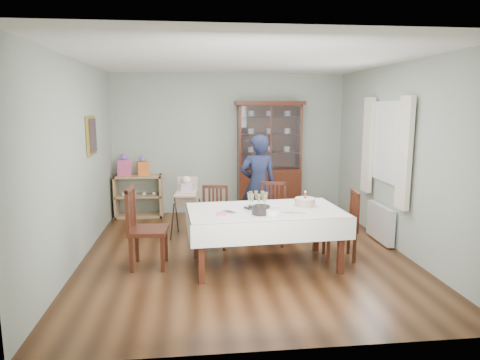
{
  "coord_description": "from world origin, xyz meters",
  "views": [
    {
      "loc": [
        -0.71,
        -5.83,
        2.08
      ],
      "look_at": [
        -0.04,
        0.2,
        1.03
      ],
      "focal_mm": 32.0,
      "sensor_mm": 36.0,
      "label": 1
    }
  ],
  "objects": [
    {
      "name": "window",
      "position": [
        2.22,
        0.3,
        1.55
      ],
      "size": [
        0.04,
        1.02,
        1.22
      ],
      "primitive_type": "cube",
      "color": "white",
      "rests_on": "room_shell"
    },
    {
      "name": "woman",
      "position": [
        0.34,
        0.93,
        0.82
      ],
      "size": [
        0.62,
        0.43,
        1.64
      ],
      "primitive_type": "imported",
      "rotation": [
        0.0,
        0.0,
        3.2
      ],
      "color": "black",
      "rests_on": "floor"
    },
    {
      "name": "chair_far_left",
      "position": [
        -0.41,
        0.35,
        0.27
      ],
      "size": [
        0.47,
        0.47,
        0.9
      ],
      "rotation": [
        0.0,
        0.0,
        -0.17
      ],
      "color": "#401F10",
      "rests_on": "floor"
    },
    {
      "name": "high_chair",
      "position": [
        -0.82,
        0.94,
        0.38
      ],
      "size": [
        0.49,
        0.49,
        0.98
      ],
      "rotation": [
        0.0,
        0.0,
        -0.13
      ],
      "color": "black",
      "rests_on": "floor"
    },
    {
      "name": "plate_stack_dark",
      "position": [
        0.12,
        -0.74,
        0.81
      ],
      "size": [
        0.29,
        0.29,
        0.11
      ],
      "primitive_type": "cylinder",
      "rotation": [
        0.0,
        0.0,
        -0.37
      ],
      "color": "black",
      "rests_on": "dining_table"
    },
    {
      "name": "chair_end_left",
      "position": [
        -1.32,
        -0.38,
        0.32
      ],
      "size": [
        0.51,
        0.51,
        1.07
      ],
      "rotation": [
        0.0,
        0.0,
        1.51
      ],
      "color": "#401F10",
      "rests_on": "floor"
    },
    {
      "name": "birthday_cake",
      "position": [
        0.76,
        -0.41,
        0.82
      ],
      "size": [
        0.31,
        0.31,
        0.21
      ],
      "color": "white",
      "rests_on": "dining_table"
    },
    {
      "name": "curtain_left",
      "position": [
        2.16,
        -0.32,
        1.45
      ],
      "size": [
        0.07,
        0.3,
        1.55
      ],
      "primitive_type": "cube",
      "color": "silver",
      "rests_on": "room_shell"
    },
    {
      "name": "plate_stack_white",
      "position": [
        0.25,
        -0.8,
        0.8
      ],
      "size": [
        0.23,
        0.23,
        0.08
      ],
      "primitive_type": "cylinder",
      "rotation": [
        0.0,
        0.0,
        -0.2
      ],
      "color": "white",
      "rests_on": "dining_table"
    },
    {
      "name": "curtain_right",
      "position": [
        2.16,
        0.92,
        1.45
      ],
      "size": [
        0.07,
        0.3,
        1.55
      ],
      "primitive_type": "cube",
      "color": "silver",
      "rests_on": "room_shell"
    },
    {
      "name": "china_cabinet",
      "position": [
        0.75,
        2.26,
        1.12
      ],
      "size": [
        1.3,
        0.48,
        2.18
      ],
      "color": "#401F10",
      "rests_on": "floor"
    },
    {
      "name": "picture_frame",
      "position": [
        -2.22,
        0.8,
        1.65
      ],
      "size": [
        0.04,
        0.48,
        0.58
      ],
      "primitive_type": "cube",
      "color": "gold",
      "rests_on": "room_shell"
    },
    {
      "name": "dining_table",
      "position": [
        0.21,
        -0.5,
        0.38
      ],
      "size": [
        2.07,
        1.27,
        0.76
      ],
      "rotation": [
        0.0,
        0.0,
        0.06
      ],
      "color": "#401F10",
      "rests_on": "floor"
    },
    {
      "name": "floor",
      "position": [
        0.0,
        0.0,
        0.0
      ],
      "size": [
        5.0,
        5.0,
        0.0
      ],
      "primitive_type": "plane",
      "color": "#593319",
      "rests_on": "ground"
    },
    {
      "name": "chair_far_right",
      "position": [
        0.48,
        0.42,
        0.28
      ],
      "size": [
        0.51,
        0.51,
        0.93
      ],
      "rotation": [
        0.0,
        0.0,
        -0.27
      ],
      "color": "#401F10",
      "rests_on": "floor"
    },
    {
      "name": "gift_bag_pink",
      "position": [
        -1.99,
        2.26,
        0.98
      ],
      "size": [
        0.25,
        0.19,
        0.41
      ],
      "color": "#F45A9B",
      "rests_on": "sideboard"
    },
    {
      "name": "gift_bag_orange",
      "position": [
        -1.65,
        2.26,
        0.96
      ],
      "size": [
        0.23,
        0.18,
        0.37
      ],
      "color": "orange",
      "rests_on": "sideboard"
    },
    {
      "name": "sideboard",
      "position": [
        -1.75,
        2.28,
        0.4
      ],
      "size": [
        0.9,
        0.38,
        0.8
      ],
      "color": "tan",
      "rests_on": "floor"
    },
    {
      "name": "room_shell",
      "position": [
        0.0,
        0.53,
        1.7
      ],
      "size": [
        5.0,
        5.0,
        5.0
      ],
      "color": "#9EAA99",
      "rests_on": "floor"
    },
    {
      "name": "chair_end_right",
      "position": [
        1.29,
        -0.35,
        0.28
      ],
      "size": [
        0.48,
        0.48,
        0.95
      ],
      "rotation": [
        0.0,
        0.0,
        -1.7
      ],
      "color": "#401F10",
      "rests_on": "floor"
    },
    {
      "name": "cake_knife",
      "position": [
        0.55,
        -0.74,
        0.77
      ],
      "size": [
        0.28,
        0.1,
        0.01
      ],
      "primitive_type": "cube",
      "rotation": [
        0.0,
        0.0,
        -0.28
      ],
      "color": "silver",
      "rests_on": "dining_table"
    },
    {
      "name": "cutlery",
      "position": [
        -0.3,
        -0.59,
        0.77
      ],
      "size": [
        0.18,
        0.2,
        0.01
      ],
      "primitive_type": null,
      "rotation": [
        0.0,
        0.0,
        0.58
      ],
      "color": "silver",
      "rests_on": "dining_table"
    },
    {
      "name": "napkin_stack",
      "position": [
        -0.37,
        -0.7,
        0.77
      ],
      "size": [
        0.13,
        0.13,
        0.02
      ],
      "primitive_type": "cube",
      "rotation": [
        0.0,
        0.0,
        -0.01
      ],
      "color": "#F45A9B",
      "rests_on": "dining_table"
    },
    {
      "name": "champagne_tray",
      "position": [
        0.12,
        -0.45,
        0.83
      ],
      "size": [
        0.37,
        0.37,
        0.22
      ],
      "color": "silver",
      "rests_on": "dining_table"
    },
    {
      "name": "radiator",
      "position": [
        2.16,
        0.3,
        0.3
      ],
      "size": [
        0.1,
        0.8,
        0.55
      ],
      "primitive_type": "cube",
      "color": "white",
      "rests_on": "floor"
    }
  ]
}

